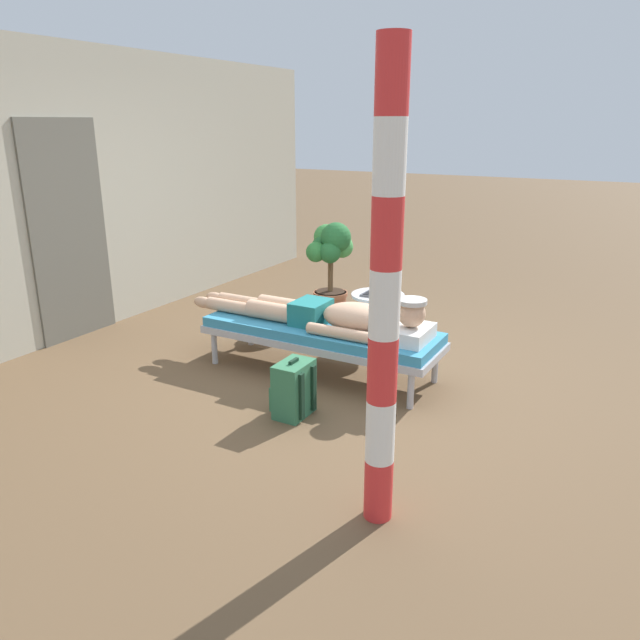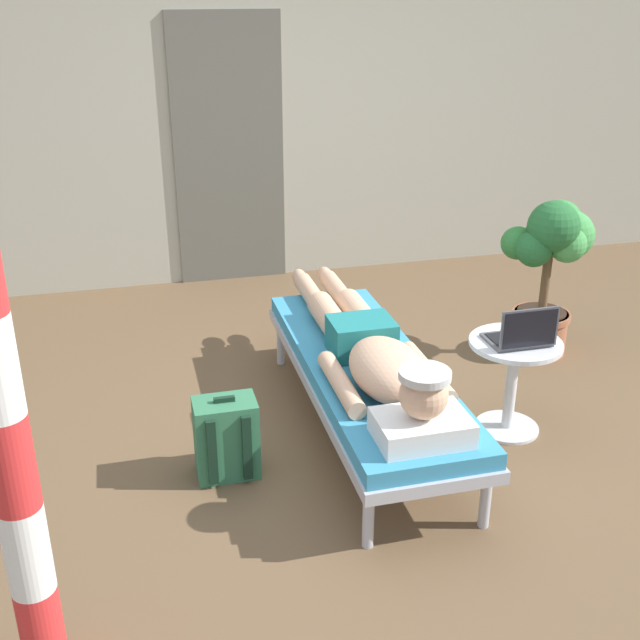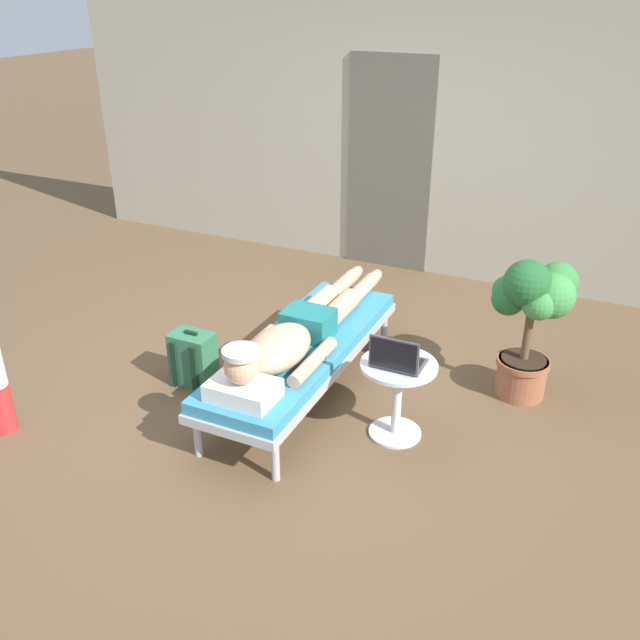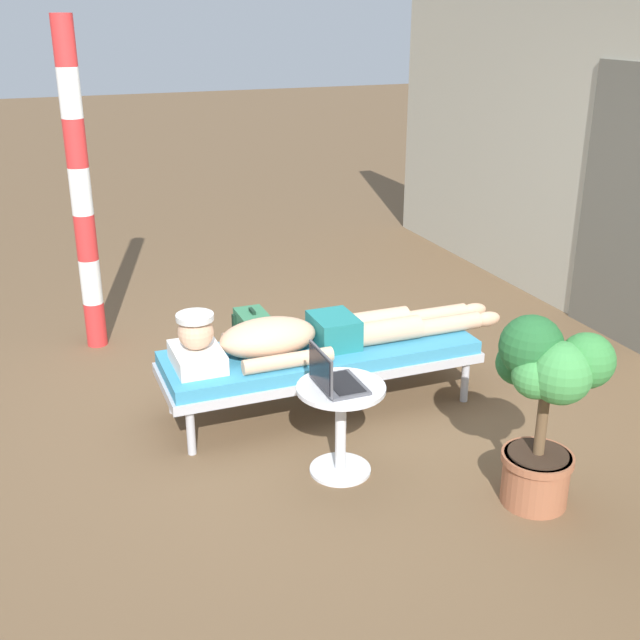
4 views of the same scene
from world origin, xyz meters
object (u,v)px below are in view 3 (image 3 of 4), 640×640
object	(u,v)px
lounge_chair	(303,351)
laptop	(397,359)
potted_plant	(533,312)
backpack	(194,359)
person_reclining	(295,335)
side_table	(398,387)

from	to	relation	value
lounge_chair	laptop	bearing A→B (deg)	-16.90
potted_plant	backpack	bearing A→B (deg)	-158.66
lounge_chair	laptop	world-z (taller)	laptop
person_reclining	laptop	size ratio (longest dim) A/B	7.00
person_reclining	backpack	bearing A→B (deg)	-172.79
person_reclining	laptop	distance (m)	0.76
backpack	potted_plant	size ratio (longest dim) A/B	0.41
lounge_chair	person_reclining	xyz separation A→B (m)	(-0.00, -0.11, 0.17)
lounge_chair	side_table	xyz separation A→B (m)	(0.75, -0.18, 0.01)
potted_plant	person_reclining	bearing A→B (deg)	-151.79
laptop	side_table	bearing A→B (deg)	90.00
lounge_chair	person_reclining	distance (m)	0.21
backpack	potted_plant	world-z (taller)	potted_plant
person_reclining	potted_plant	world-z (taller)	potted_plant
lounge_chair	side_table	world-z (taller)	side_table
lounge_chair	potted_plant	bearing A→B (deg)	24.59
side_table	backpack	size ratio (longest dim) A/B	1.23
backpack	potted_plant	distance (m)	2.37
person_reclining	lounge_chair	bearing A→B (deg)	90.00
person_reclining	backpack	xyz separation A→B (m)	(-0.77, -0.10, -0.32)
person_reclining	side_table	world-z (taller)	person_reclining
side_table	laptop	distance (m)	0.23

